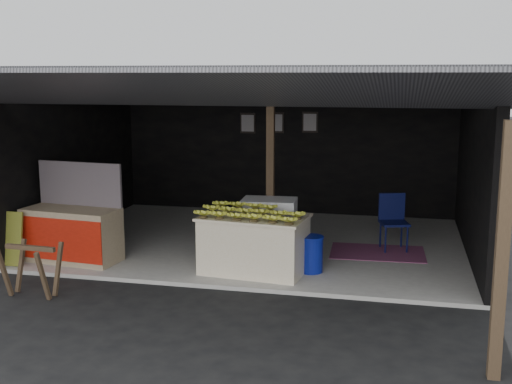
% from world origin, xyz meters
% --- Properties ---
extents(ground, '(80.00, 80.00, 0.00)m').
position_xyz_m(ground, '(0.00, 0.00, 0.00)').
color(ground, black).
rests_on(ground, ground).
extents(concrete_slab, '(7.00, 5.00, 0.06)m').
position_xyz_m(concrete_slab, '(0.00, 2.50, 0.03)').
color(concrete_slab, gray).
rests_on(concrete_slab, ground).
extents(shophouse, '(7.40, 7.29, 3.02)m').
position_xyz_m(shophouse, '(0.00, 2.82, 2.10)').
color(shophouse, black).
rests_on(shophouse, ground).
extents(banana_table, '(1.61, 1.09, 0.84)m').
position_xyz_m(banana_table, '(0.30, 0.72, 0.48)').
color(banana_table, silver).
rests_on(banana_table, concrete_slab).
extents(banana_pile, '(1.48, 0.98, 0.17)m').
position_xyz_m(banana_pile, '(0.30, 0.72, 0.98)').
color(banana_pile, yellow).
rests_on(banana_pile, banana_table).
extents(white_crate, '(0.87, 0.62, 0.93)m').
position_xyz_m(white_crate, '(0.35, 1.54, 0.52)').
color(white_crate, white).
rests_on(white_crate, concrete_slab).
extents(neighbor_stall, '(1.52, 0.81, 1.51)m').
position_xyz_m(neighbor_stall, '(-2.57, 0.66, 0.52)').
color(neighbor_stall, '#998466').
rests_on(neighbor_stall, concrete_slab).
extents(green_signboard, '(0.55, 0.18, 0.81)m').
position_xyz_m(green_signboard, '(-3.44, 0.23, 0.47)').
color(green_signboard, black).
rests_on(green_signboard, concrete_slab).
extents(sawhorse, '(0.73, 0.65, 0.70)m').
position_xyz_m(sawhorse, '(-2.35, -0.83, 0.44)').
color(sawhorse, '#483524').
rests_on(sawhorse, ground).
extents(water_barrel, '(0.34, 0.34, 0.51)m').
position_xyz_m(water_barrel, '(1.11, 0.90, 0.31)').
color(water_barrel, navy).
rests_on(water_barrel, concrete_slab).
extents(plastic_chair, '(0.53, 0.53, 0.92)m').
position_xyz_m(plastic_chair, '(2.25, 2.46, 0.60)').
color(plastic_chair, '#0A0E38').
rests_on(plastic_chair, concrete_slab).
extents(magenta_rug, '(1.54, 1.07, 0.01)m').
position_xyz_m(magenta_rug, '(2.03, 2.15, 0.07)').
color(magenta_rug, '#66164E').
rests_on(magenta_rug, concrete_slab).
extents(picture_frames, '(1.62, 0.04, 0.46)m').
position_xyz_m(picture_frames, '(-0.17, 4.89, 1.93)').
color(picture_frames, black).
rests_on(picture_frames, shophouse).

